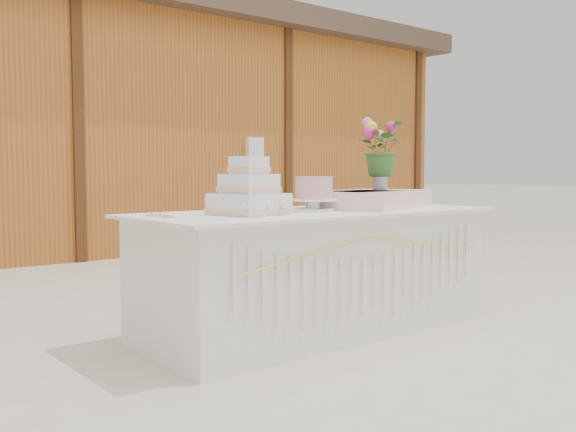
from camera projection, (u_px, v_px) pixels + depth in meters
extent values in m
plane|color=beige|center=(317.00, 330.00, 4.12)|extent=(80.00, 80.00, 0.00)
cube|color=#9F5B21|center=(22.00, 136.00, 8.66)|extent=(12.00, 4.00, 3.00)
cube|color=#453326|center=(19.00, 11.00, 8.54)|extent=(12.60, 4.60, 0.30)
cube|color=white|center=(318.00, 272.00, 4.09)|extent=(2.28, 0.88, 0.75)
cube|color=white|center=(318.00, 212.00, 4.06)|extent=(2.40, 1.00, 0.02)
cube|color=white|center=(249.00, 204.00, 3.69)|extent=(0.41, 0.41, 0.12)
cube|color=beige|center=(249.00, 210.00, 3.69)|extent=(0.42, 0.42, 0.03)
cube|color=white|center=(249.00, 184.00, 3.68)|extent=(0.29, 0.29, 0.11)
cube|color=beige|center=(249.00, 189.00, 3.69)|extent=(0.31, 0.31, 0.03)
cube|color=white|center=(249.00, 165.00, 3.68)|extent=(0.19, 0.19, 0.10)
cube|color=beige|center=(249.00, 170.00, 3.68)|extent=(0.21, 0.21, 0.03)
cylinder|color=white|center=(314.00, 210.00, 4.04)|extent=(0.26, 0.26, 0.02)
cylinder|color=white|center=(314.00, 205.00, 4.04)|extent=(0.08, 0.08, 0.05)
cylinder|color=white|center=(314.00, 200.00, 4.04)|extent=(0.30, 0.30, 0.01)
cylinder|color=#D89C9D|center=(314.00, 188.00, 4.03)|extent=(0.24, 0.24, 0.14)
cube|color=#FBCACA|center=(372.00, 199.00, 4.41)|extent=(1.06, 0.83, 0.12)
cylinder|color=#B5B5BA|center=(380.00, 180.00, 4.48)|extent=(0.11, 0.11, 0.14)
imported|color=#396628|center=(381.00, 142.00, 4.47)|extent=(0.45, 0.43, 0.39)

